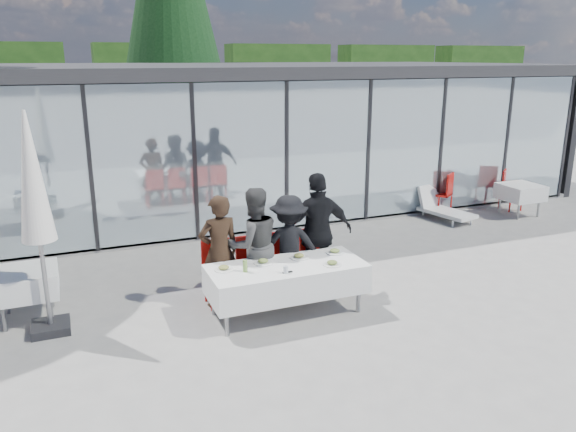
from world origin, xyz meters
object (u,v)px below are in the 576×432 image
(plate_extra, at_px, (332,263))
(market_umbrella, at_px, (34,192))
(diner_a, at_px, (219,251))
(diner_b, at_px, (254,245))
(spare_chair_b, at_px, (445,191))
(diner_chair_c, at_px, (286,259))
(juice_bottle, at_px, (245,266))
(spare_table_right, at_px, (520,192))
(diner_chair_d, at_px, (315,255))
(diner_chair_a, at_px, (218,269))
(spare_table_left, at_px, (26,283))
(dining_table, at_px, (286,279))
(plate_b, at_px, (263,262))
(diner_chair_b, at_px, (252,264))
(diner_d, at_px, (318,233))
(spare_chair_a, at_px, (508,188))
(diner_c, at_px, (289,246))
(plate_d, at_px, (335,252))
(lounger, at_px, (441,208))
(folded_eyeglasses, at_px, (287,272))
(plate_a, at_px, (224,268))
(plate_c, at_px, (299,256))

(plate_extra, distance_m, market_umbrella, 4.10)
(diner_a, height_order, diner_b, diner_b)
(spare_chair_b, bearing_deg, diner_chair_c, -150.65)
(juice_bottle, distance_m, spare_table_right, 8.24)
(diner_chair_d, xyz_separation_m, market_umbrella, (-3.99, -0.08, 1.43))
(diner_chair_a, relative_size, spare_table_left, 1.13)
(dining_table, bearing_deg, plate_b, 146.58)
(diner_chair_b, relative_size, diner_d, 0.51)
(diner_b, xyz_separation_m, spare_chair_a, (7.46, 2.76, -0.35))
(diner_c, height_order, spare_chair_a, diner_c)
(diner_chair_b, relative_size, diner_chair_d, 1.00)
(spare_table_left, bearing_deg, diner_chair_b, -7.99)
(diner_chair_b, bearing_deg, diner_chair_d, 0.00)
(plate_d, bearing_deg, plate_b, -179.53)
(plate_d, bearing_deg, dining_table, -167.16)
(dining_table, xyz_separation_m, diner_d, (0.79, 0.64, 0.42))
(diner_b, bearing_deg, lounger, -155.36)
(juice_bottle, xyz_separation_m, folded_eyeglasses, (0.53, -0.25, -0.08))
(diner_a, xyz_separation_m, plate_b, (0.53, -0.45, -0.08))
(diner_b, distance_m, plate_a, 0.79)
(diner_chair_d, distance_m, spare_chair_b, 5.60)
(plate_extra, bearing_deg, diner_d, 78.35)
(diner_b, height_order, plate_a, diner_b)
(spare_chair_a, bearing_deg, diner_chair_a, -161.67)
(diner_c, bearing_deg, spare_chair_a, -141.24)
(diner_b, bearing_deg, plate_d, 157.65)
(diner_c, xyz_separation_m, spare_table_right, (6.78, 2.24, -0.25))
(dining_table, bearing_deg, plate_extra, -21.45)
(juice_bottle, bearing_deg, diner_chair_b, 65.84)
(diner_b, bearing_deg, diner_d, 178.52)
(dining_table, relative_size, plate_extra, 8.29)
(diner_a, relative_size, lounger, 1.20)
(diner_a, xyz_separation_m, juice_bottle, (0.19, -0.66, -0.02))
(diner_b, bearing_deg, spare_table_right, -164.54)
(plate_a, xyz_separation_m, folded_eyeglasses, (0.79, -0.42, -0.02))
(diner_b, bearing_deg, plate_c, 141.08)
(plate_extra, bearing_deg, spare_table_left, 160.63)
(plate_a, distance_m, spare_chair_a, 8.70)
(diner_c, xyz_separation_m, plate_b, (-0.58, -0.45, -0.03))
(dining_table, bearing_deg, diner_b, 113.62)
(diner_a, bearing_deg, plate_d, 159.59)
(plate_b, distance_m, plate_extra, 0.99)
(plate_extra, relative_size, market_umbrella, 0.09)
(plate_d, height_order, plate_extra, same)
(dining_table, relative_size, diner_d, 1.18)
(diner_c, xyz_separation_m, plate_extra, (0.31, -0.88, -0.03))
(diner_a, bearing_deg, dining_table, 136.19)
(dining_table, height_order, plate_d, plate_d)
(diner_chair_d, bearing_deg, plate_extra, -100.34)
(plate_d, distance_m, market_umbrella, 4.27)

